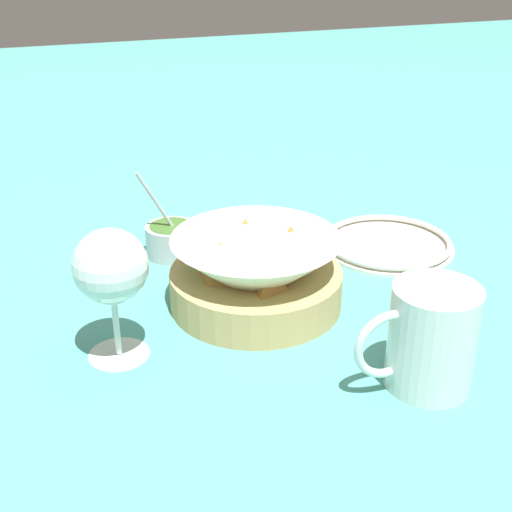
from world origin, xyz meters
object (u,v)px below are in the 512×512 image
at_px(sauce_cup, 171,239).
at_px(side_plate, 388,243).
at_px(beer_mug, 430,341).
at_px(food_basket, 256,274).
at_px(wine_glass, 111,270).

height_order(sauce_cup, side_plate, sauce_cup).
bearing_deg(beer_mug, sauce_cup, -65.33).
distance_m(sauce_cup, beer_mug, 0.42).
bearing_deg(food_basket, sauce_cup, -68.81).
relative_size(sauce_cup, wine_glass, 0.85).
bearing_deg(sauce_cup, wine_glass, 63.54).
bearing_deg(sauce_cup, food_basket, 111.19).
distance_m(sauce_cup, wine_glass, 0.27).
bearing_deg(side_plate, beer_mug, 67.99).
xyz_separation_m(sauce_cup, side_plate, (-0.30, 0.08, -0.02)).
bearing_deg(side_plate, wine_glass, 19.63).
xyz_separation_m(food_basket, side_plate, (-0.23, -0.09, -0.03)).
bearing_deg(wine_glass, food_basket, -162.32).
xyz_separation_m(wine_glass, beer_mug, (-0.29, 0.16, -0.05)).
bearing_deg(sauce_cup, side_plate, 164.93).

